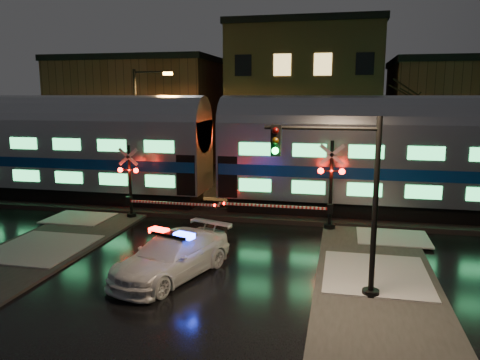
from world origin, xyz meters
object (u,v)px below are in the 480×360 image
object	(u,v)px
crossing_signal_left	(136,190)
streetlight	(140,122)
police_car	(172,256)
crossing_signal_right	(323,194)
traffic_light	(345,204)

from	to	relation	value
crossing_signal_left	streetlight	bearing A→B (deg)	111.95
police_car	crossing_signal_right	world-z (taller)	crossing_signal_right
crossing_signal_right	streetlight	xyz separation A→B (m)	(-11.85, 6.69, 2.75)
crossing_signal_left	traffic_light	world-z (taller)	traffic_light
police_car	streetlight	xyz separation A→B (m)	(-7.05, 13.38, 3.74)
police_car	crossing_signal_left	size ratio (longest dim) A/B	1.04
police_car	crossing_signal_right	distance (m)	8.29
crossing_signal_left	traffic_light	distance (m)	12.41
traffic_light	police_car	bearing A→B (deg)	179.70
streetlight	crossing_signal_left	bearing A→B (deg)	-68.05
crossing_signal_left	traffic_light	size ratio (longest dim) A/B	0.94
crossing_signal_right	traffic_light	bearing A→B (deg)	-82.51
crossing_signal_left	streetlight	world-z (taller)	streetlight
streetlight	crossing_signal_right	bearing A→B (deg)	-29.46
police_car	traffic_light	distance (m)	6.16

